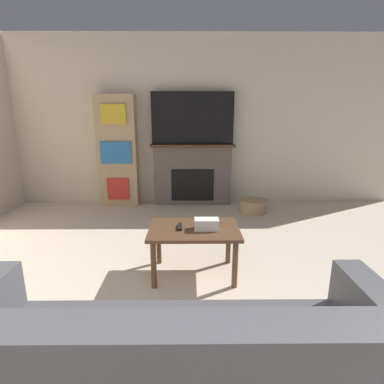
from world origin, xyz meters
The scene contains 8 objects.
wall_back centered at (0.00, 4.61, 1.35)m, with size 6.81×0.06×2.70m.
fireplace centered at (0.00, 4.46, 0.51)m, with size 1.37×0.28×1.00m.
tv centered at (0.00, 4.44, 1.41)m, with size 1.31×0.03×0.82m.
coffee_table centered at (-0.01, 2.13, 0.40)m, with size 0.83×0.57×0.47m.
tissue_box centered at (0.10, 2.09, 0.52)m, with size 0.22×0.12×0.10m.
remote_control centered at (-0.14, 2.13, 0.48)m, with size 0.04×0.15×0.02m.
bookshelf centered at (-1.22, 4.44, 0.89)m, with size 0.62×0.29×1.78m.
storage_basket centered at (0.94, 4.00, 0.10)m, with size 0.43×0.43×0.19m.
Camera 1 is at (-0.05, -0.44, 1.49)m, focal length 28.00 mm.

